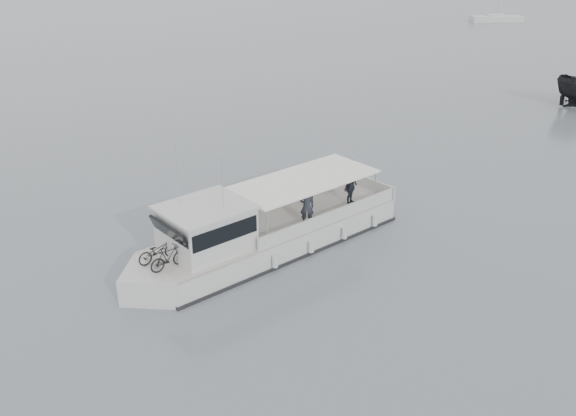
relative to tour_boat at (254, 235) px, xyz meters
name	(u,v)px	position (x,y,z in m)	size (l,w,h in m)	color
ground	(205,219)	(-1.25, 3.76, -0.85)	(1400.00, 1400.00, 0.00)	slate
tour_boat	(254,235)	(0.00, 0.00, 0.00)	(11.97, 6.98, 5.17)	silver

